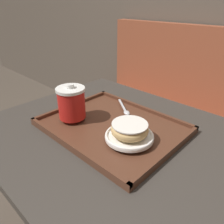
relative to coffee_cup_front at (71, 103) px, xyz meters
The scene contains 7 objects.
booth_bench 1.07m from the coffee_cup_front, 81.63° to the left, with size 1.74×0.44×1.00m.
cafe_table 0.30m from the coffee_cup_front, 22.24° to the left, with size 0.86×0.73×0.75m.
serving_tray 0.16m from the coffee_cup_front, 28.08° to the left, with size 0.46×0.36×0.02m.
coffee_cup_front is the anchor object (origin of this frame).
plate_with_chocolate_donut 0.24m from the coffee_cup_front, ahead, with size 0.15×0.15×0.01m.
donut_chocolate_glazed 0.24m from the coffee_cup_front, ahead, with size 0.11×0.11×0.04m.
spoon 0.20m from the coffee_cup_front, 55.95° to the left, with size 0.13×0.10×0.01m.
Camera 1 is at (0.44, -0.46, 1.15)m, focal length 35.00 mm.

